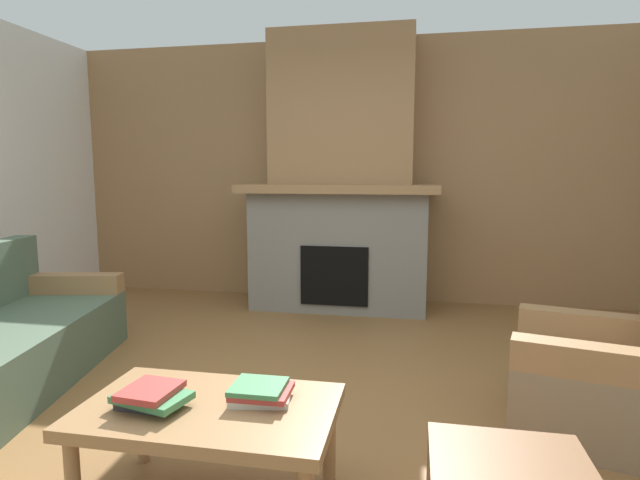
# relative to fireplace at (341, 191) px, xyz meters

# --- Properties ---
(ground) EXTENTS (9.00, 9.00, 0.00)m
(ground) POSITION_rel_fireplace_xyz_m (0.00, -2.62, -1.16)
(ground) COLOR brown
(wall_back_wood_panel) EXTENTS (6.00, 0.12, 2.70)m
(wall_back_wood_panel) POSITION_rel_fireplace_xyz_m (0.00, 0.38, 0.19)
(wall_back_wood_panel) COLOR #997047
(wall_back_wood_panel) RESTS_ON ground
(fireplace) EXTENTS (1.90, 0.82, 2.70)m
(fireplace) POSITION_rel_fireplace_xyz_m (0.00, 0.00, 0.00)
(fireplace) COLOR gray
(fireplace) RESTS_ON ground
(armchair) EXTENTS (0.92, 0.92, 0.85)m
(armchair) POSITION_rel_fireplace_xyz_m (1.70, -2.26, -0.87)
(armchair) COLOR #847056
(armchair) RESTS_ON ground
(coffee_table) EXTENTS (1.00, 0.60, 0.43)m
(coffee_table) POSITION_rel_fireplace_xyz_m (-0.04, -3.20, -0.79)
(coffee_table) COLOR #997047
(coffee_table) RESTS_ON ground
(book_stack_near_edge) EXTENTS (0.31, 0.24, 0.08)m
(book_stack_near_edge) POSITION_rel_fireplace_xyz_m (-0.26, -3.26, -0.69)
(book_stack_near_edge) COLOR #2D2D33
(book_stack_near_edge) RESTS_ON coffee_table
(book_stack_center) EXTENTS (0.26, 0.21, 0.07)m
(book_stack_center) POSITION_rel_fireplace_xyz_m (0.14, -3.12, -0.70)
(book_stack_center) COLOR beige
(book_stack_center) RESTS_ON coffee_table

